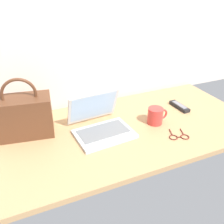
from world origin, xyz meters
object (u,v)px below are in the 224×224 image
(laptop, at_px, (100,124))
(handbag, at_px, (23,116))
(eyeglasses, at_px, (179,137))
(remote_control_far, at_px, (82,113))
(coffee_mug, at_px, (156,116))
(remote_control_near, at_px, (179,106))

(laptop, distance_m, handbag, 0.42)
(laptop, distance_m, eyeglasses, 0.44)
(laptop, height_order, handbag, handbag)
(remote_control_far, relative_size, handbag, 0.50)
(laptop, bearing_deg, remote_control_far, 100.04)
(coffee_mug, bearing_deg, handbag, 165.56)
(handbag, bearing_deg, coffee_mug, -14.44)
(laptop, relative_size, remote_control_near, 2.02)
(laptop, height_order, remote_control_near, laptop)
(coffee_mug, xyz_separation_m, eyeglasses, (0.04, -0.18, -0.05))
(eyeglasses, relative_size, handbag, 0.39)
(laptop, relative_size, handbag, 0.99)
(eyeglasses, distance_m, handbag, 0.85)
(coffee_mug, distance_m, handbag, 0.75)
(laptop, bearing_deg, handbag, 160.43)
(coffee_mug, height_order, remote_control_near, coffee_mug)
(remote_control_near, height_order, remote_control_far, same)
(remote_control_far, height_order, handbag, handbag)
(coffee_mug, height_order, eyeglasses, coffee_mug)
(coffee_mug, bearing_deg, eyeglasses, -77.98)
(laptop, xyz_separation_m, remote_control_near, (0.58, 0.05, -0.03))
(remote_control_near, height_order, handbag, handbag)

